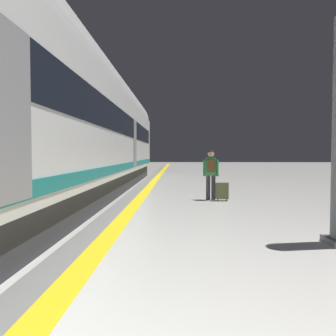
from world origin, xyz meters
The scene contains 5 objects.
safety_line_strip centered at (-0.86, 10.00, 0.00)m, with size 0.36×80.00×0.01m, color yellow.
tactile_edge_band centered at (-1.17, 10.00, 0.00)m, with size 0.59×80.00×0.01m, color slate.
high_speed_train centered at (-2.94, 9.01, 2.50)m, with size 2.94×32.48×4.97m.
passenger_near centered at (1.41, 11.05, 0.93)m, with size 0.49×0.31×1.56m.
suitcase_near centered at (1.73, 10.86, 0.31)m, with size 0.40×0.27×0.56m.
Camera 1 is at (0.35, 0.20, 1.45)m, focal length 37.07 mm.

